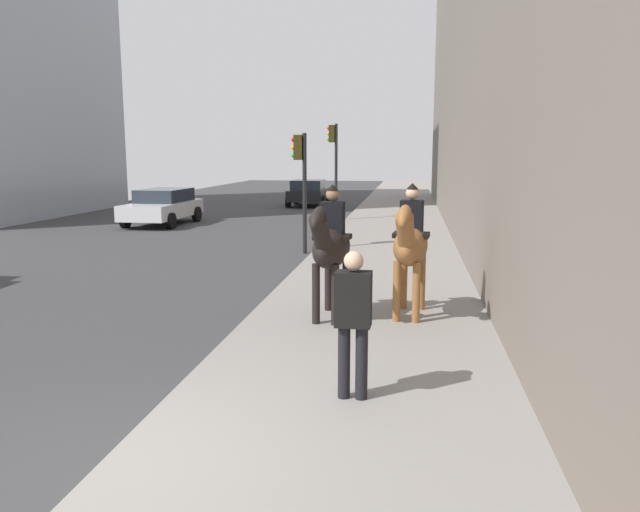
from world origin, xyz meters
The scene contains 8 objects.
sidewalk_slab centered at (0.00, -2.05, 0.06)m, with size 120.00×4.11×0.12m, color gray.
mounted_horse_near centered at (5.27, -1.43, 1.36)m, with size 2.15×0.69×2.25m.
mounted_horse_far centered at (5.61, -2.74, 1.37)m, with size 2.15×0.72×2.27m.
pedestrian_greeting centered at (1.89, -2.12, 1.10)m, with size 0.27×0.41×1.70m.
car_near_lane centered at (28.72, 2.83, 0.76)m, with size 3.84×2.10×1.44m.
car_far_lane centered at (19.05, 7.24, 0.76)m, with size 4.42×2.18×1.44m.
traffic_light_near_curb centered at (12.64, 0.37, 2.32)m, with size 0.20×0.44×3.44m.
traffic_light_far_curb centered at (20.76, 0.44, 2.71)m, with size 0.20×0.44×4.07m.
Camera 1 is at (-4.76, -2.73, 2.88)m, focal length 34.59 mm.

